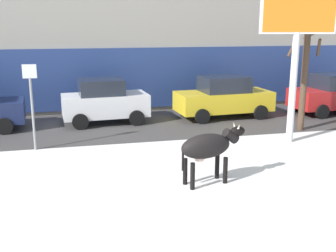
# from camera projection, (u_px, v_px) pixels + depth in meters

# --- Properties ---
(ground_plane) EXTENTS (120.00, 120.00, 0.00)m
(ground_plane) POSITION_uv_depth(u_px,v_px,m) (174.00, 200.00, 9.76)
(ground_plane) COLOR white
(road_strip) EXTENTS (60.00, 5.60, 0.01)m
(road_strip) POSITION_uv_depth(u_px,v_px,m) (128.00, 124.00, 17.16)
(road_strip) COLOR #423F3F
(road_strip) RESTS_ON ground
(cow_black) EXTENTS (1.94, 0.90, 1.54)m
(cow_black) POSITION_uv_depth(u_px,v_px,m) (208.00, 147.00, 10.58)
(cow_black) COLOR black
(cow_black) RESTS_ON ground
(billboard) EXTENTS (2.51, 0.71, 5.56)m
(billboard) POSITION_uv_depth(u_px,v_px,m) (298.00, 16.00, 13.61)
(billboard) COLOR silver
(billboard) RESTS_ON ground
(car_white_hatchback) EXTENTS (3.60, 2.11, 1.86)m
(car_white_hatchback) POSITION_uv_depth(u_px,v_px,m) (104.00, 101.00, 17.21)
(car_white_hatchback) COLOR white
(car_white_hatchback) RESTS_ON ground
(car_yellow_sedan) EXTENTS (4.31, 2.20, 1.84)m
(car_yellow_sedan) POSITION_uv_depth(u_px,v_px,m) (224.00, 97.00, 18.26)
(car_yellow_sedan) COLOR gold
(car_yellow_sedan) RESTS_ON ground
(car_red_sedan) EXTENTS (4.31, 2.20, 1.84)m
(car_red_sedan) POSITION_uv_depth(u_px,v_px,m) (336.00, 94.00, 19.19)
(car_red_sedan) COLOR red
(car_red_sedan) RESTS_ON ground
(pedestrian_near_billboard) EXTENTS (0.36, 0.24, 1.73)m
(pedestrian_near_billboard) POSITION_uv_depth(u_px,v_px,m) (270.00, 87.00, 21.50)
(pedestrian_near_billboard) COLOR #282833
(pedestrian_near_billboard) RESTS_ON ground
(pedestrian_by_cars) EXTENTS (0.36, 0.24, 1.73)m
(pedestrian_by_cars) POSITION_uv_depth(u_px,v_px,m) (74.00, 94.00, 19.26)
(pedestrian_by_cars) COLOR #282833
(pedestrian_by_cars) RESTS_ON ground
(bare_tree_right_lot) EXTENTS (1.60, 1.55, 4.25)m
(bare_tree_right_lot) POSITION_uv_depth(u_px,v_px,m) (305.00, 70.00, 15.74)
(bare_tree_right_lot) COLOR #4C3828
(bare_tree_right_lot) RESTS_ON ground
(street_sign) EXTENTS (0.44, 0.08, 2.82)m
(street_sign) POSITION_uv_depth(u_px,v_px,m) (32.00, 100.00, 13.30)
(street_sign) COLOR gray
(street_sign) RESTS_ON ground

